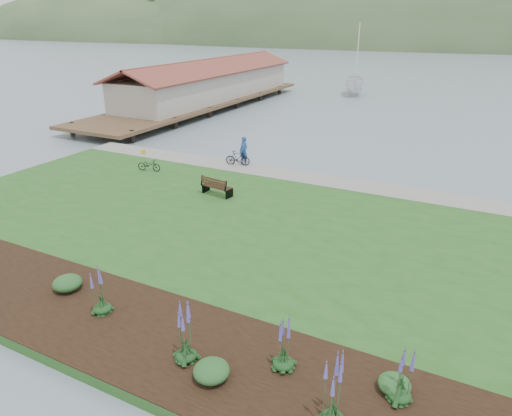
# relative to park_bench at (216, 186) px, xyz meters

# --- Properties ---
(ground) EXTENTS (600.00, 600.00, 0.00)m
(ground) POSITION_rel_park_bench_xyz_m (3.12, -1.67, -0.95)
(ground) COLOR slate
(ground) RESTS_ON ground
(lawn) EXTENTS (34.00, 20.00, 0.40)m
(lawn) POSITION_rel_park_bench_xyz_m (3.12, -3.67, -0.75)
(lawn) COLOR #21521C
(lawn) RESTS_ON ground
(shoreline_path) EXTENTS (34.00, 2.20, 0.03)m
(shoreline_path) POSITION_rel_park_bench_xyz_m (3.12, 5.23, -0.54)
(shoreline_path) COLOR gray
(shoreline_path) RESTS_ON lawn
(garden_bed) EXTENTS (24.00, 4.40, 0.04)m
(garden_bed) POSITION_rel_park_bench_xyz_m (6.12, -11.47, -0.53)
(garden_bed) COLOR black
(garden_bed) RESTS_ON lawn
(pier_pavilion) EXTENTS (8.00, 36.00, 5.40)m
(pier_pavilion) POSITION_rel_park_bench_xyz_m (-16.88, 25.86, 1.69)
(pier_pavilion) COLOR #4C3826
(pier_pavilion) RESTS_ON ground
(park_bench) EXTENTS (1.87, 0.98, 1.11)m
(park_bench) POSITION_rel_park_bench_xyz_m (0.00, 0.00, 0.00)
(park_bench) COLOR #311F13
(park_bench) RESTS_ON lawn
(person) EXTENTS (0.96, 0.79, 2.28)m
(person) POSITION_rel_park_bench_xyz_m (-1.38, 5.83, 0.59)
(person) COLOR #214C9A
(person) RESTS_ON lawn
(bicycle_a) EXTENTS (0.88, 1.66, 0.83)m
(bicycle_a) POSITION_rel_park_bench_xyz_m (-6.26, 1.84, -0.14)
(bicycle_a) COLOR black
(bicycle_a) RESTS_ON lawn
(bicycle_b) EXTENTS (0.86, 1.75, 1.01)m
(bicycle_b) POSITION_rel_park_bench_xyz_m (-1.69, 5.53, -0.04)
(bicycle_b) COLOR black
(bicycle_b) RESTS_ON lawn
(sailboat) EXTENTS (13.97, 14.10, 29.39)m
(sailboat) POSITION_rel_park_bench_xyz_m (-3.93, 42.23, -0.95)
(sailboat) COLOR silver
(sailboat) RESTS_ON ground
(pannier) EXTENTS (0.23, 0.31, 0.30)m
(pannier) POSITION_rel_park_bench_xyz_m (-9.29, 4.85, -0.40)
(pannier) COLOR gold
(pannier) RESTS_ON lawn
(echium_0) EXTENTS (0.62, 0.62, 2.30)m
(echium_0) POSITION_rel_park_bench_xyz_m (6.35, -11.94, 0.48)
(echium_0) COLOR #143817
(echium_0) RESTS_ON garden_bed
(echium_1) EXTENTS (0.62, 0.62, 1.96)m
(echium_1) POSITION_rel_park_bench_xyz_m (8.98, -10.95, 0.22)
(echium_1) COLOR #143817
(echium_1) RESTS_ON garden_bed
(echium_2) EXTENTS (0.62, 0.62, 2.25)m
(echium_2) POSITION_rel_park_bench_xyz_m (10.84, -12.20, 0.46)
(echium_2) COLOR #143817
(echium_2) RESTS_ON garden_bed
(echium_3) EXTENTS (0.62, 0.62, 2.01)m
(echium_3) POSITION_rel_park_bench_xyz_m (12.15, -10.66, 0.24)
(echium_3) COLOR #143817
(echium_3) RESTS_ON garden_bed
(echium_4) EXTENTS (0.62, 0.62, 2.01)m
(echium_4) POSITION_rel_park_bench_xyz_m (2.47, -11.30, 0.24)
(echium_4) COLOR #143817
(echium_4) RESTS_ON garden_bed
(shrub_0) EXTENTS (1.05, 1.05, 0.52)m
(shrub_0) POSITION_rel_park_bench_xyz_m (0.30, -10.81, -0.25)
(shrub_0) COLOR #1E4C21
(shrub_0) RESTS_ON garden_bed
(shrub_1) EXTENTS (1.02, 1.02, 0.51)m
(shrub_1) POSITION_rel_park_bench_xyz_m (7.39, -12.23, -0.25)
(shrub_1) COLOR #1E4C21
(shrub_1) RESTS_ON garden_bed
(shrub_2) EXTENTS (0.88, 0.88, 0.44)m
(shrub_2) POSITION_rel_park_bench_xyz_m (11.97, -10.41, -0.29)
(shrub_2) COLOR #1E4C21
(shrub_2) RESTS_ON garden_bed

